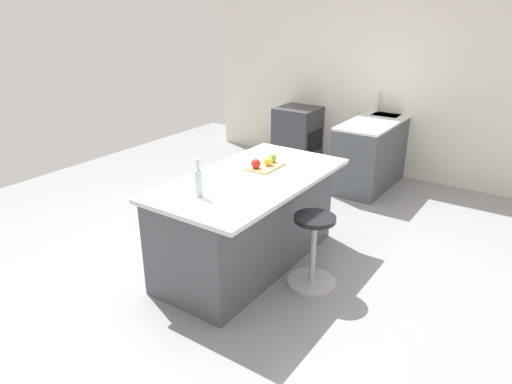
% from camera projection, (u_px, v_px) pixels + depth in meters
% --- Properties ---
extents(ground_plane, '(7.80, 7.80, 0.00)m').
position_uv_depth(ground_plane, '(265.00, 251.00, 4.67)').
color(ground_plane, gray).
extents(interior_partition_left, '(0.12, 5.58, 2.87)m').
position_uv_depth(interior_partition_left, '(385.00, 72.00, 6.41)').
color(interior_partition_left, silver).
rests_on(interior_partition_left, ground_plane).
extents(sink_cabinet, '(1.90, 0.60, 1.17)m').
position_uv_depth(sink_cabinet, '(379.00, 148.00, 6.44)').
color(sink_cabinet, '#4C5156').
rests_on(sink_cabinet, ground_plane).
extents(oven_range, '(0.60, 0.61, 0.86)m').
position_uv_depth(oven_range, '(298.00, 135.00, 7.13)').
color(oven_range, '#38383D').
rests_on(oven_range, ground_plane).
extents(kitchen_island, '(1.92, 1.02, 0.89)m').
position_uv_depth(kitchen_island, '(247.00, 220.00, 4.31)').
color(kitchen_island, '#4C5156').
rests_on(kitchen_island, ground_plane).
extents(stool_by_window, '(0.44, 0.44, 0.66)m').
position_uv_depth(stool_by_window, '(313.00, 253.00, 4.02)').
color(stool_by_window, '#B7B7BC').
rests_on(stool_by_window, ground_plane).
extents(cutting_board, '(0.36, 0.24, 0.02)m').
position_uv_depth(cutting_board, '(265.00, 167.00, 4.36)').
color(cutting_board, tan).
rests_on(cutting_board, kitchen_island).
extents(apple_yellow, '(0.09, 0.09, 0.09)m').
position_uv_depth(apple_yellow, '(268.00, 161.00, 4.34)').
color(apple_yellow, gold).
rests_on(apple_yellow, cutting_board).
extents(apple_green, '(0.08, 0.08, 0.08)m').
position_uv_depth(apple_green, '(272.00, 158.00, 4.44)').
color(apple_green, '#609E2D').
rests_on(apple_green, cutting_board).
extents(apple_red, '(0.09, 0.09, 0.09)m').
position_uv_depth(apple_red, '(256.00, 164.00, 4.27)').
color(apple_red, red).
rests_on(apple_red, cutting_board).
extents(water_bottle, '(0.06, 0.06, 0.31)m').
position_uv_depth(water_bottle, '(199.00, 182.00, 3.67)').
color(water_bottle, silver).
rests_on(water_bottle, kitchen_island).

